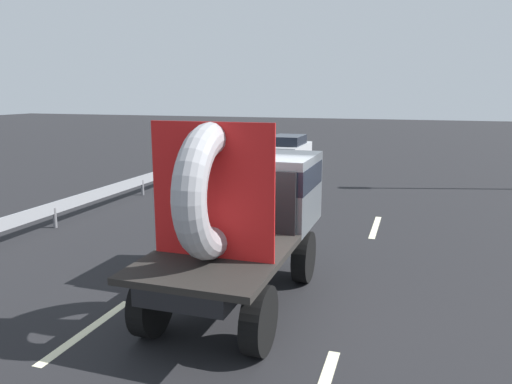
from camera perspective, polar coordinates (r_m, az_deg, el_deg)
name	(u,v)px	position (r m, az deg, el deg)	size (l,w,h in m)	color
ground_plane	(249,298)	(8.89, -0.78, -12.31)	(120.00, 120.00, 0.00)	black
flatbed_truck	(247,206)	(8.64, -1.00, -1.62)	(2.02, 4.52, 3.20)	black
distant_sedan	(288,147)	(26.22, 3.78, 5.28)	(1.75, 4.07, 1.33)	black
guardrail	(104,192)	(15.89, -17.34, -0.05)	(0.10, 17.89, 0.71)	gray
lane_dash_left_near	(88,330)	(8.23, -19.06, -15.01)	(2.18, 0.16, 0.01)	beige
lane_dash_left_far	(249,214)	(14.63, -0.83, -2.62)	(2.74, 0.16, 0.01)	beige
lane_dash_right_far	(375,227)	(13.67, 13.78, -3.99)	(2.29, 0.16, 0.01)	beige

